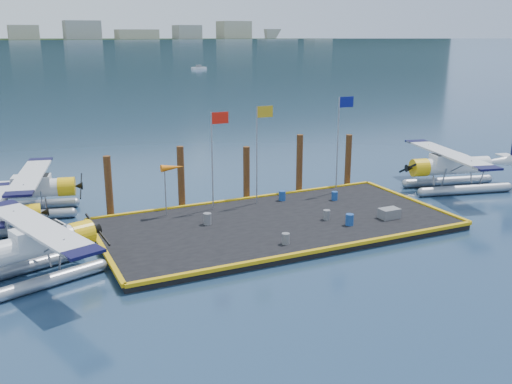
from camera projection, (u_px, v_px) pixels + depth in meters
ground at (277, 228)px, 33.25m from camera, size 4000.00×4000.00×0.00m
dock at (277, 224)px, 33.20m from camera, size 20.00×10.00×0.40m
dock_bumpers at (277, 220)px, 33.12m from camera, size 20.25×10.25×0.18m
far_backdrop at (76, 32)px, 1643.28m from camera, size 3050.00×2050.00×810.00m
seaplane_a at (31, 250)px, 25.76m from camera, size 9.11×9.73×3.48m
seaplane_c at (26, 192)px, 35.19m from camera, size 8.99×9.77×3.46m
seaplane_d at (453, 168)px, 40.77m from camera, size 9.57×10.39×3.68m
drum_0 at (207, 219)px, 32.54m from camera, size 0.46×0.46×0.65m
drum_1 at (350, 220)px, 32.40m from camera, size 0.46×0.46×0.65m
drum_2 at (327, 215)px, 33.37m from camera, size 0.41×0.41×0.58m
drum_3 at (286, 239)px, 29.53m from camera, size 0.41×0.41×0.58m
drum_4 at (335, 196)px, 37.26m from camera, size 0.40×0.40×0.57m
drum_5 at (282, 196)px, 37.18m from camera, size 0.44×0.44×0.62m
crate at (389, 213)px, 33.63m from camera, size 1.17×0.78×0.59m
flagpole_red at (215, 146)px, 34.44m from camera, size 1.14×0.08×6.00m
flagpole_yellow at (260, 140)px, 35.63m from camera, size 1.14×0.08×6.20m
flagpole_blue at (341, 130)px, 38.03m from camera, size 1.14×0.08×6.50m
windsock at (172, 169)px, 33.64m from camera, size 1.40×0.44×3.12m
piling_0 at (109, 189)px, 33.95m from camera, size 0.44×0.44×4.00m
piling_1 at (181, 179)px, 35.76m from camera, size 0.44×0.44×4.20m
piling_2 at (246, 175)px, 37.65m from camera, size 0.44×0.44×3.80m
piling_3 at (299, 166)px, 39.22m from camera, size 0.44×0.44×4.30m
piling_4 at (348, 162)px, 40.89m from camera, size 0.44×0.44×4.00m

